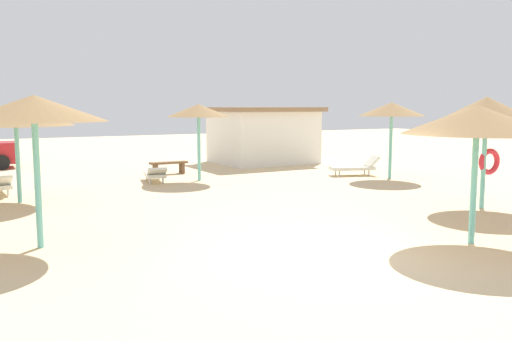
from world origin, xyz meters
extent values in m
plane|color=beige|center=(0.00, 0.00, 0.00)|extent=(80.00, 80.00, 0.00)
cylinder|color=#6BC6BC|center=(-4.57, 8.33, 1.12)|extent=(0.12, 0.12, 2.24)
cone|color=olive|center=(-4.57, 8.33, 2.41)|extent=(3.11, 3.11, 0.54)
cylinder|color=#6BC6BC|center=(2.74, -0.78, 1.12)|extent=(0.12, 0.12, 2.24)
cone|color=olive|center=(2.74, -0.78, 2.42)|extent=(2.85, 2.85, 0.56)
cylinder|color=#6BC6BC|center=(-4.70, 2.99, 1.25)|extent=(0.12, 0.12, 2.49)
cone|color=olive|center=(-4.70, 2.99, 2.64)|extent=(2.67, 2.67, 0.49)
cylinder|color=#6BC6BC|center=(1.56, 10.03, 1.20)|extent=(0.12, 0.12, 2.39)
cone|color=olive|center=(1.56, 10.03, 2.52)|extent=(2.26, 2.26, 0.45)
cylinder|color=#6BC6BC|center=(7.99, 7.09, 1.21)|extent=(0.12, 0.12, 2.41)
cone|color=olive|center=(7.99, 7.09, 2.56)|extent=(2.42, 2.42, 0.50)
cylinder|color=#6BC6BC|center=(5.99, 1.52, 1.17)|extent=(0.12, 0.12, 2.34)
cone|color=olive|center=(5.99, 1.52, 2.58)|extent=(2.65, 2.65, 0.68)
torus|color=red|center=(6.21, 1.52, 1.22)|extent=(0.71, 0.20, 0.70)
cube|color=silver|center=(-4.97, 9.52, 0.49)|extent=(0.66, 0.54, 0.36)
cylinder|color=silver|center=(-4.76, 9.73, 0.11)|extent=(0.06, 0.06, 0.22)
cylinder|color=silver|center=(-4.82, 10.93, 0.11)|extent=(0.06, 0.06, 0.22)
cube|color=silver|center=(0.05, 10.51, 0.28)|extent=(0.99, 1.80, 0.12)
cube|color=silver|center=(-0.12, 9.73, 0.46)|extent=(0.74, 0.65, 0.31)
cylinder|color=silver|center=(0.13, 9.87, 0.11)|extent=(0.06, 0.06, 0.22)
cylinder|color=silver|center=(-0.30, 9.97, 0.11)|extent=(0.06, 0.06, 0.22)
cylinder|color=silver|center=(0.39, 11.05, 0.11)|extent=(0.06, 0.06, 0.22)
cylinder|color=silver|center=(-0.04, 11.14, 0.11)|extent=(0.06, 0.06, 0.22)
cube|color=silver|center=(7.31, 8.44, 0.28)|extent=(1.81, 1.13, 0.12)
cube|color=silver|center=(8.07, 8.19, 0.53)|extent=(0.63, 0.75, 0.44)
cylinder|color=silver|center=(7.95, 8.46, 0.11)|extent=(0.06, 0.06, 0.22)
cylinder|color=silver|center=(7.82, 8.04, 0.11)|extent=(0.06, 0.06, 0.22)
cylinder|color=silver|center=(6.81, 8.83, 0.11)|extent=(0.06, 0.06, 0.22)
cylinder|color=silver|center=(6.67, 8.41, 0.11)|extent=(0.06, 0.06, 0.22)
cube|color=brown|center=(1.22, 12.29, 0.45)|extent=(1.50, 0.41, 0.08)
cube|color=brown|center=(0.67, 12.29, 0.21)|extent=(0.12, 0.36, 0.41)
cube|color=brown|center=(1.77, 12.30, 0.21)|extent=(0.12, 0.36, 0.41)
cylinder|color=black|center=(-4.46, 17.03, 0.32)|extent=(0.64, 0.23, 0.64)
cube|color=white|center=(6.60, 14.19, 1.21)|extent=(4.26, 3.58, 2.42)
cube|color=#8C6B4C|center=(6.60, 14.19, 2.52)|extent=(4.66, 3.98, 0.20)
camera|label=1|loc=(-5.91, -7.61, 2.68)|focal=37.25mm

